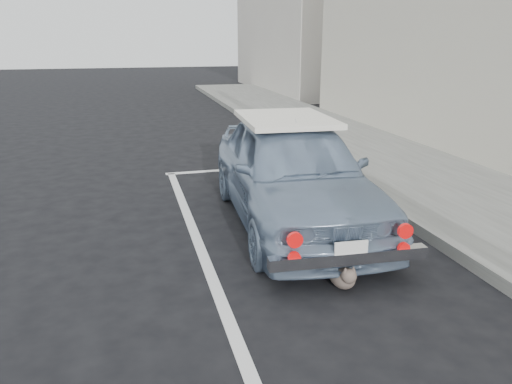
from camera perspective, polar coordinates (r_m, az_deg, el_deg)
The scene contains 4 objects.
pline_front at distance 9.45m, azimuth -1.20°, elevation 2.69°, with size 3.00×0.12×0.01m, color silver.
pline_side at distance 5.94m, azimuth -6.34°, elevation -6.51°, with size 0.12×7.00×0.01m, color silver.
retro_coupe at distance 6.57m, azimuth 4.22°, elevation 2.44°, with size 1.90×4.23×1.41m.
cat at distance 5.09m, azimuth 9.91°, elevation -9.30°, with size 0.27×0.56×0.30m.
Camera 1 is at (-1.66, -2.39, 2.40)m, focal length 35.00 mm.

